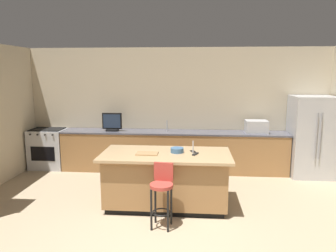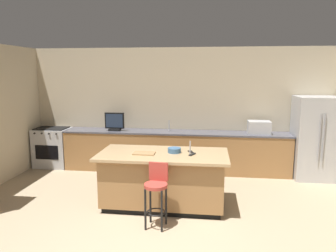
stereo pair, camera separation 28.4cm
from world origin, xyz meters
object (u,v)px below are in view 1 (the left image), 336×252
Objects in this scene: cutting_board at (147,153)px; bar_stool_center at (162,190)px; tv_monitor at (112,123)px; range_oven at (49,148)px; fruit_bowl at (177,150)px; cell_phone at (193,151)px; refrigerator at (311,136)px; microwave at (256,127)px; tv_remote at (195,154)px; kitchen_island at (166,179)px.

bar_stool_center is at bearing -64.26° from cutting_board.
range_oven is at bearing 178.15° from tv_monitor.
cell_phone is at bearing 16.56° from fruit_bowl.
bar_stool_center is 4.31× the size of fruit_bowl.
microwave is at bearing 175.58° from refrigerator.
tv_remote is (0.48, 0.67, 0.38)m from bar_stool_center.
refrigerator is 5.99m from range_oven.
cell_phone reaches higher than kitchen_island.
range_oven is 1.97× the size of microwave.
cutting_board is at bearing 122.67° from bar_stool_center.
microwave is 3.25m from tv_monitor.
kitchen_island is at bearing -161.92° from fruit_bowl.
refrigerator is 3.66× the size of microwave.
tv_monitor is at bearing -179.08° from microwave.
microwave is 2.98m from cutting_board.
refrigerator is at bearing 48.14° from bar_stool_center.
refrigerator is 3.99m from bar_stool_center.
cutting_board reaches higher than bar_stool_center.
refrigerator reaches higher than cell_phone.
tv_remote is 0.80m from cutting_board.
bar_stool_center is (1.41, -2.66, -0.55)m from tv_monitor.
tv_monitor is (-3.25, -0.05, 0.05)m from microwave.
tv_monitor reaches higher than kitchen_island.
bar_stool_center is 1.04m from cell_phone.
range_oven is 3.92m from cell_phone.
bar_stool_center is at bearing -137.12° from cell_phone.
range_oven is 1.70m from tv_monitor.
refrigerator is 1.85× the size of bar_stool_center.
range_oven is at bearing 144.63° from bar_stool_center.
kitchen_island is at bearing -147.70° from refrigerator.
tv_remote is at bearing -6.21° from kitchen_island.
tv_remote reaches higher than cell_phone.
range_oven is at bearing 179.15° from refrigerator.
cutting_board reaches higher than range_oven.
range_oven is at bearing 142.25° from cutting_board.
fruit_bowl is at bearing -146.90° from refrigerator.
microwave is 3.20× the size of cell_phone.
range_oven is at bearing 148.62° from fruit_bowl.
tv_monitor is (1.57, -0.05, 0.65)m from range_oven.
range_oven is (-2.98, 1.98, -0.01)m from kitchen_island.
refrigerator is 1.18m from microwave.
kitchen_island is 4.81× the size of tv_monitor.
bar_stool_center is at bearing -102.69° from fruit_bowl.
kitchen_island is at bearing -33.70° from range_oven.
kitchen_island is 0.68m from tv_remote.
fruit_bowl is 0.28m from cell_phone.
refrigerator is 3.85m from cutting_board.
tv_monitor is 1.26× the size of cutting_board.
microwave is 2.82× the size of tv_remote.
cell_phone is at bearing 127.21° from tv_remote.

